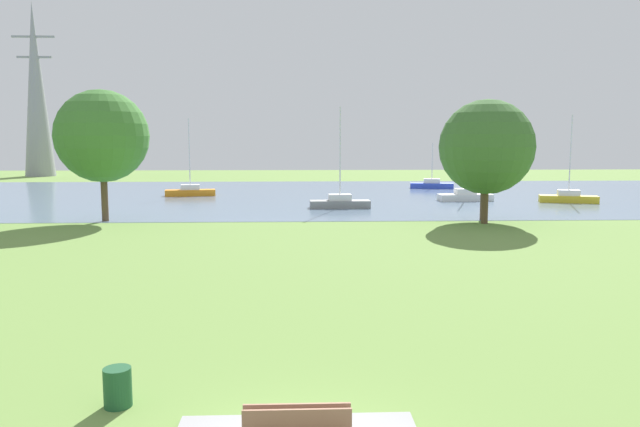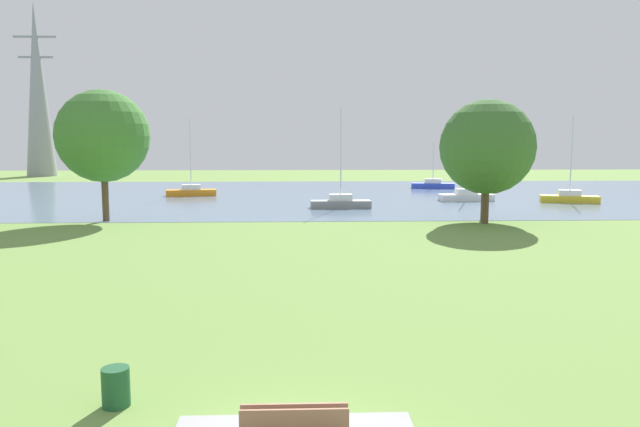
# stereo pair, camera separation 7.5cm
# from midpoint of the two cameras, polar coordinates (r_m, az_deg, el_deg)

# --- Properties ---
(ground_plane) EXTENTS (160.00, 160.00, 0.00)m
(ground_plane) POSITION_cam_midpoint_polar(r_m,az_deg,el_deg) (31.84, -2.35, -2.74)
(ground_plane) COLOR olive
(litter_bin) EXTENTS (0.56, 0.56, 0.80)m
(litter_bin) POSITION_cam_midpoint_polar(r_m,az_deg,el_deg) (13.20, -18.89, -15.41)
(litter_bin) COLOR #1E512D
(litter_bin) RESTS_ON ground
(water_surface) EXTENTS (140.00, 40.00, 0.02)m
(water_surface) POSITION_cam_midpoint_polar(r_m,az_deg,el_deg) (59.63, -2.34, 1.78)
(water_surface) COLOR slate
(water_surface) RESTS_ON ground
(sailboat_yellow) EXTENTS (5.03, 2.86, 7.59)m
(sailboat_yellow) POSITION_cam_midpoint_polar(r_m,az_deg,el_deg) (56.50, 22.58, 1.44)
(sailboat_yellow) COLOR yellow
(sailboat_yellow) RESTS_ON water_surface
(sailboat_orange) EXTENTS (4.98, 2.26, 7.52)m
(sailboat_orange) POSITION_cam_midpoint_polar(r_m,az_deg,el_deg) (59.93, -12.30, 2.09)
(sailboat_orange) COLOR orange
(sailboat_orange) RESTS_ON water_surface
(sailboat_gray) EXTENTS (4.83, 1.58, 8.02)m
(sailboat_gray) POSITION_cam_midpoint_polar(r_m,az_deg,el_deg) (47.90, 1.87, 1.08)
(sailboat_gray) COLOR gray
(sailboat_gray) RESTS_ON water_surface
(sailboat_blue) EXTENTS (5.00, 2.41, 5.14)m
(sailboat_blue) POSITION_cam_midpoint_polar(r_m,az_deg,el_deg) (69.01, 10.58, 2.73)
(sailboat_blue) COLOR blue
(sailboat_blue) RESTS_ON water_surface
(sailboat_white) EXTENTS (4.90, 1.85, 7.33)m
(sailboat_white) POSITION_cam_midpoint_polar(r_m,az_deg,el_deg) (55.16, 13.65, 1.65)
(sailboat_white) COLOR white
(sailboat_white) RESTS_ON water_surface
(tree_east_near) EXTENTS (6.10, 6.10, 8.72)m
(tree_east_near) POSITION_cam_midpoint_polar(r_m,az_deg,el_deg) (42.27, -20.13, 6.94)
(tree_east_near) COLOR brown
(tree_east_near) RESTS_ON ground
(tree_east_far) EXTENTS (6.10, 6.10, 8.02)m
(tree_east_far) POSITION_cam_midpoint_polar(r_m,az_deg,el_deg) (40.12, 15.57, 6.13)
(tree_east_far) COLOR brown
(tree_east_far) RESTS_ON ground
(tree_mid_shore) EXTENTS (5.42, 5.42, 7.81)m
(tree_mid_shore) POSITION_cam_midpoint_polar(r_m,az_deg,el_deg) (42.14, 15.45, 6.32)
(tree_mid_shore) COLOR brown
(tree_mid_shore) RESTS_ON ground
(electricity_pylon) EXTENTS (6.40, 4.40, 26.17)m
(electricity_pylon) POSITION_cam_midpoint_polar(r_m,az_deg,el_deg) (101.99, -25.47, 10.61)
(electricity_pylon) COLOR gray
(electricity_pylon) RESTS_ON ground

